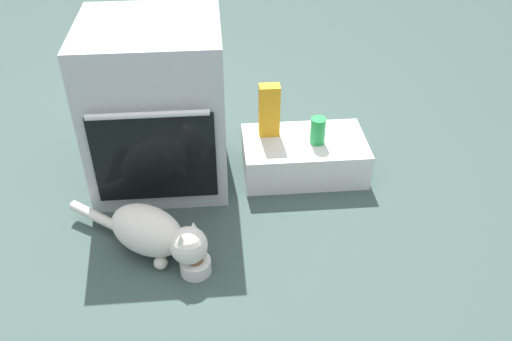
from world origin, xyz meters
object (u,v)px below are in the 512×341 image
soda_can (318,131)px  juice_carton (269,110)px  food_bowl (196,265)px  pantry_cabinet (304,156)px  cat (154,233)px  oven (156,105)px

soda_can → juice_carton: bearing=156.3°
food_bowl → soda_can: soda_can is taller
pantry_cabinet → cat: 0.80m
pantry_cabinet → soda_can: size_ratio=4.53×
pantry_cabinet → cat: size_ratio=0.98×
cat → soda_can: 0.84m
food_bowl → cat: size_ratio=0.21×
food_bowl → oven: bearing=103.4°
cat → oven: bearing=124.8°
cat → juice_carton: bearing=83.4°
food_bowl → soda_can: 0.80m
pantry_cabinet → soda_can: bearing=-21.2°
pantry_cabinet → cat: cat is taller
oven → pantry_cabinet: 0.69m
cat → soda_can: soda_can is taller
soda_can → juice_carton: juice_carton is taller
oven → soda_can: bearing=-5.3°
soda_can → juice_carton: 0.23m
cat → soda_can: (0.69, 0.46, 0.12)m
pantry_cabinet → food_bowl: bearing=-129.9°
pantry_cabinet → juice_carton: bearing=155.5°
oven → food_bowl: 0.72m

